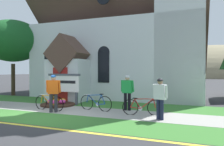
# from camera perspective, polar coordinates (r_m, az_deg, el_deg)

# --- Properties ---
(ground) EXTENTS (140.00, 140.00, 0.00)m
(ground) POSITION_cam_1_polar(r_m,az_deg,el_deg) (13.09, -6.04, -7.74)
(ground) COLOR #333335
(sidewalk_slab) EXTENTS (32.00, 2.05, 0.01)m
(sidewalk_slab) POSITION_cam_1_polar(r_m,az_deg,el_deg) (10.74, -9.70, -9.60)
(sidewalk_slab) COLOR #99968E
(sidewalk_slab) RESTS_ON ground
(grass_verge) EXTENTS (32.00, 1.94, 0.01)m
(grass_verge) POSITION_cam_1_polar(r_m,az_deg,el_deg) (9.12, -16.27, -11.50)
(grass_verge) COLOR #38722D
(grass_verge) RESTS_ON ground
(church_lawn) EXTENTS (24.00, 2.47, 0.01)m
(church_lawn) POSITION_cam_1_polar(r_m,az_deg,el_deg) (12.71, -4.42, -7.98)
(church_lawn) COLOR #38722D
(church_lawn) RESTS_ON ground
(curb_paint_stripe) EXTENTS (28.00, 0.16, 0.01)m
(curb_paint_stripe) POSITION_cam_1_polar(r_m,az_deg,el_deg) (8.29, -21.10, -12.79)
(curb_paint_stripe) COLOR yellow
(curb_paint_stripe) RESTS_ON ground
(church_building) EXTENTS (12.32, 12.34, 14.73)m
(church_building) POSITION_cam_1_polar(r_m,az_deg,el_deg) (18.48, 4.90, 10.59)
(church_building) COLOR silver
(church_building) RESTS_ON ground
(church_sign) EXTENTS (2.15, 0.23, 1.73)m
(church_sign) POSITION_cam_1_polar(r_m,az_deg,el_deg) (12.70, -12.54, -2.78)
(church_sign) COLOR #474C56
(church_sign) RESTS_ON ground
(flower_bed) EXTENTS (1.85, 1.85, 0.34)m
(flower_bed) POSITION_cam_1_polar(r_m,az_deg,el_deg) (12.35, -14.10, -7.79)
(flower_bed) COLOR #382319
(flower_bed) RESTS_ON ground
(bicycle_red) EXTENTS (1.73, 0.18, 0.78)m
(bicycle_red) POSITION_cam_1_polar(r_m,az_deg,el_deg) (10.96, -16.17, -7.49)
(bicycle_red) COLOR black
(bicycle_red) RESTS_ON ground
(bicycle_blue) EXTENTS (1.73, 0.43, 0.76)m
(bicycle_blue) POSITION_cam_1_polar(r_m,az_deg,el_deg) (9.51, 8.05, -8.77)
(bicycle_blue) COLOR black
(bicycle_blue) RESTS_ON ground
(bicycle_orange) EXTENTS (1.77, 0.28, 0.84)m
(bicycle_orange) POSITION_cam_1_polar(r_m,az_deg,el_deg) (10.50, -4.28, -7.74)
(bicycle_orange) COLOR black
(bicycle_orange) RESTS_ON ground
(cyclist_in_yellow_jersey) EXTENTS (0.58, 0.47, 1.62)m
(cyclist_in_yellow_jersey) POSITION_cam_1_polar(r_m,az_deg,el_deg) (8.67, 12.51, -5.87)
(cyclist_in_yellow_jersey) COLOR #191E38
(cyclist_in_yellow_jersey) RESTS_ON ground
(cyclist_in_blue_jersey) EXTENTS (0.65, 0.38, 1.72)m
(cyclist_in_blue_jersey) POSITION_cam_1_polar(r_m,az_deg,el_deg) (10.28, -15.14, -4.41)
(cyclist_in_blue_jersey) COLOR #2D2D33
(cyclist_in_blue_jersey) RESTS_ON ground
(cyclist_in_green_jersey) EXTENTS (0.66, 0.30, 1.69)m
(cyclist_in_green_jersey) POSITION_cam_1_polar(r_m,az_deg,el_deg) (10.44, 4.05, -4.42)
(cyclist_in_green_jersey) COLOR black
(cyclist_in_green_jersey) RESTS_ON ground
(yard_deciduous_tree) EXTENTS (4.41, 4.41, 5.75)m
(yard_deciduous_tree) POSITION_cam_1_polar(r_m,az_deg,el_deg) (18.42, -24.58, 7.61)
(yard_deciduous_tree) COLOR #3D2D1E
(yard_deciduous_tree) RESTS_ON ground
(distant_hill) EXTENTS (95.63, 40.63, 18.51)m
(distant_hill) POSITION_cam_1_polar(r_m,az_deg,el_deg) (71.82, 22.63, -0.82)
(distant_hill) COLOR #847A5B
(distant_hill) RESTS_ON ground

